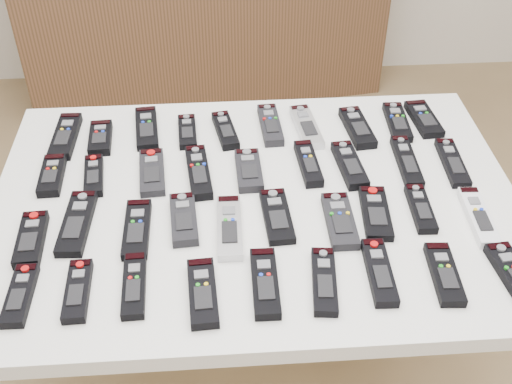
{
  "coord_description": "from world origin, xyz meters",
  "views": [
    {
      "loc": [
        -0.22,
        -1.19,
        1.76
      ],
      "look_at": [
        -0.14,
        -0.03,
        0.8
      ],
      "focal_mm": 45.0,
      "sensor_mm": 36.0,
      "label": 1
    }
  ],
  "objects": [
    {
      "name": "remote_25",
      "position": [
        0.05,
        -0.14,
        0.79
      ],
      "size": [
        0.06,
        0.17,
        0.02
      ],
      "primitive_type": "cube",
      "rotation": [
        0.0,
        0.0,
        -0.0
      ],
      "color": "black",
      "rests_on": "table"
    },
    {
      "name": "remote_21",
      "position": [
        -0.41,
        -0.13,
        0.79
      ],
      "size": [
        0.06,
        0.18,
        0.02
      ],
      "primitive_type": "cube",
      "rotation": [
        0.0,
        0.0,
        0.0
      ],
      "color": "black",
      "rests_on": "table"
    },
    {
      "name": "remote_5",
      "position": [
        -0.08,
        0.26,
        0.79
      ],
      "size": [
        0.06,
        0.18,
        0.02
      ],
      "primitive_type": "cube",
      "rotation": [
        0.0,
        0.0,
        0.04
      ],
      "color": "black",
      "rests_on": "table"
    },
    {
      "name": "remote_2",
      "position": [
        -0.41,
        0.27,
        0.79
      ],
      "size": [
        0.07,
        0.19,
        0.02
      ],
      "primitive_type": "cube",
      "rotation": [
        0.0,
        0.0,
        0.09
      ],
      "color": "black",
      "rests_on": "table"
    },
    {
      "name": "remote_14",
      "position": [
        -0.15,
        0.06,
        0.79
      ],
      "size": [
        0.06,
        0.16,
        0.02
      ],
      "primitive_type": "cube",
      "rotation": [
        0.0,
        0.0,
        0.02
      ],
      "color": "black",
      "rests_on": "table"
    },
    {
      "name": "remote_23",
      "position": [
        -0.2,
        -0.14,
        0.79
      ],
      "size": [
        0.06,
        0.2,
        0.02
      ],
      "primitive_type": "cube",
      "rotation": [
        0.0,
        0.0,
        -0.02
      ],
      "color": "#B7B7BC",
      "rests_on": "table"
    },
    {
      "name": "remote_9",
      "position": [
        0.35,
        0.26,
        0.79
      ],
      "size": [
        0.07,
        0.17,
        0.02
      ],
      "primitive_type": "cube",
      "rotation": [
        0.0,
        0.0,
        0.07
      ],
      "color": "black",
      "rests_on": "table"
    },
    {
      "name": "remote_34",
      "position": [
        -0.02,
        -0.31,
        0.79
      ],
      "size": [
        0.07,
        0.18,
        0.02
      ],
      "primitive_type": "cube",
      "rotation": [
        0.0,
        0.0,
        -0.1
      ],
      "color": "black",
      "rests_on": "table"
    },
    {
      "name": "remote_11",
      "position": [
        -0.53,
        0.07,
        0.79
      ],
      "size": [
        0.06,
        0.15,
        0.02
      ],
      "primitive_type": "cube",
      "rotation": [
        0.0,
        0.0,
        0.11
      ],
      "color": "black",
      "rests_on": "table"
    },
    {
      "name": "remote_15",
      "position": [
        0.0,
        0.08,
        0.79
      ],
      "size": [
        0.05,
        0.17,
        0.02
      ],
      "primitive_type": "cube",
      "rotation": [
        0.0,
        0.0,
        0.06
      ],
      "color": "black",
      "rests_on": "table"
    },
    {
      "name": "remote_12",
      "position": [
        -0.39,
        0.07,
        0.79
      ],
      "size": [
        0.07,
        0.18,
        0.02
      ],
      "primitive_type": "cube",
      "rotation": [
        0.0,
        0.0,
        0.08
      ],
      "color": "black",
      "rests_on": "table"
    },
    {
      "name": "remote_19",
      "position": [
        -0.64,
        -0.15,
        0.79
      ],
      "size": [
        0.06,
        0.16,
        0.02
      ],
      "primitive_type": "cube",
      "rotation": [
        0.0,
        0.0,
        0.04
      ],
      "color": "black",
      "rests_on": "table"
    },
    {
      "name": "remote_32",
      "position": [
        -0.26,
        -0.33,
        0.79
      ],
      "size": [
        0.06,
        0.17,
        0.02
      ],
      "primitive_type": "cube",
      "rotation": [
        0.0,
        0.0,
        0.06
      ],
      "color": "black",
      "rests_on": "table"
    },
    {
      "name": "remote_13",
      "position": [
        -0.27,
        0.06,
        0.79
      ],
      "size": [
        0.07,
        0.2,
        0.02
      ],
      "primitive_type": "cube",
      "rotation": [
        0.0,
        0.0,
        0.1
      ],
      "color": "black",
      "rests_on": "table"
    },
    {
      "name": "remote_26",
      "position": [
        0.13,
        -0.11,
        0.79
      ],
      "size": [
        0.07,
        0.18,
        0.02
      ],
      "primitive_type": "cube",
      "rotation": [
        0.0,
        0.0,
        -0.09
      ],
      "color": "black",
      "rests_on": "table"
    },
    {
      "name": "remote_27",
      "position": [
        0.24,
        -0.11,
        0.79
      ],
      "size": [
        0.05,
        0.16,
        0.02
      ],
      "primitive_type": "cube",
      "rotation": [
        0.0,
        0.0,
        -0.04
      ],
      "color": "black",
      "rests_on": "table"
    },
    {
      "name": "ground",
      "position": [
        0.0,
        0.0,
        0.0
      ],
      "size": [
        4.0,
        4.0,
        0.0
      ],
      "primitive_type": "plane",
      "color": "olive",
      "rests_on": "ground"
    },
    {
      "name": "remote_20",
      "position": [
        -0.55,
        -0.1,
        0.79
      ],
      "size": [
        0.07,
        0.21,
        0.02
      ],
      "primitive_type": "cube",
      "rotation": [
        0.0,
        0.0,
        -0.05
      ],
      "color": "black",
      "rests_on": "table"
    },
    {
      "name": "remote_8",
      "position": [
        0.27,
        0.25,
        0.79
      ],
      "size": [
        0.06,
        0.17,
        0.02
      ],
      "primitive_type": "cube",
      "rotation": [
        0.0,
        0.0,
        -0.05
      ],
      "color": "black",
      "rests_on": "table"
    },
    {
      "name": "remote_30",
      "position": [
        -0.51,
        -0.31,
        0.79
      ],
      "size": [
        0.05,
        0.16,
        0.02
      ],
      "primitive_type": "cube",
      "rotation": [
        0.0,
        0.0,
        0.03
      ],
      "color": "black",
      "rests_on": "table"
    },
    {
      "name": "remote_18",
      "position": [
        0.37,
        0.06,
        0.79
      ],
      "size": [
        0.06,
        0.19,
        0.02
      ],
      "primitive_type": "cube",
      "rotation": [
        0.0,
        0.0,
        -0.05
      ],
      "color": "black",
      "rests_on": "table"
    },
    {
      "name": "remote_17",
      "position": [
        0.25,
        0.07,
        0.79
      ],
      "size": [
        0.05,
        0.2,
        0.02
      ],
      "primitive_type": "cube",
      "rotation": [
        0.0,
        0.0,
        -0.03
      ],
      "color": "black",
      "rests_on": "table"
    },
    {
      "name": "remote_1",
      "position": [
        -0.53,
        0.23,
        0.79
      ],
      "size": [
        0.06,
        0.14,
        0.02
      ],
      "primitive_type": "cube",
      "rotation": [
        0.0,
        0.0,
        0.06
      ],
      "color": "black",
      "rests_on": "table"
    },
    {
      "name": "remote_0",
      "position": [
        -0.62,
        0.25,
        0.79
      ],
      "size": [
        0.06,
        0.19,
        0.02
      ],
      "primitive_type": "cube",
      "rotation": [
        0.0,
        0.0,
        -0.03
      ],
      "color": "black",
      "rests_on": "table"
    },
    {
      "name": "remote_4",
      "position": [
        -0.2,
        0.24,
        0.79
      ],
      "size": [
        0.07,
        0.17,
        0.02
      ],
      "primitive_type": "cube",
      "rotation": [
        0.0,
        0.0,
        0.17
      ],
      "color": "black",
      "rests_on": "table"
    },
    {
      "name": "remote_35",
      "position": [
        0.1,
        -0.3,
        0.79
      ],
      "size": [
        0.05,
        0.18,
        0.02
      ],
      "primitive_type": "cube",
      "rotation": [
        0.0,
        0.0,
        -0.03
      ],
      "color": "black",
      "rests_on": "table"
    },
    {
      "name": "remote_7",
      "position": [
        0.16,
        0.23,
        0.79
      ],
      "size": [
        0.07,
        0.18,
        0.02
      ],
      "primitive_type": "cube",
      "rotation": [
        0.0,
        0.0,
        0.1
      ],
      "color": "black",
      "rests_on": "table"
    },
    {
      "name": "remote_36",
      "position": [
        0.23,
        -0.31,
        0.79
      ],
      "size": [
        0.06,
        0.17,
        0.02
      ],
      "primitive_type": "cube",
      "rotation": [
        0.0,
        0.0,
        -0.06
      ],
      "color": "black",
      "rests_on": "table"
    },
    {
      "name": "remote_29",
      "position": [
        -0.63,
        -0.31,
        0.79
      ],
      "size": [
        0.05,
        0.16,
        0.02
      ],
      "primitive_type": "cube",
      "rotation": [
        0.0,
        0.0,
        -0.01
      ],
      "color": "black",
      "rests_on": "table"
    },
    {
      "name": "remote_16",
      "position": [
        0.1,
        0.07,
        0.79
      ],
      "size": [
        0.07,
        0.18,
        0.02
      ],
      "primitive_type": "cube",
      "rotation": [
        0.0,
        0.0,
        0.09
      ],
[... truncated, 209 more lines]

